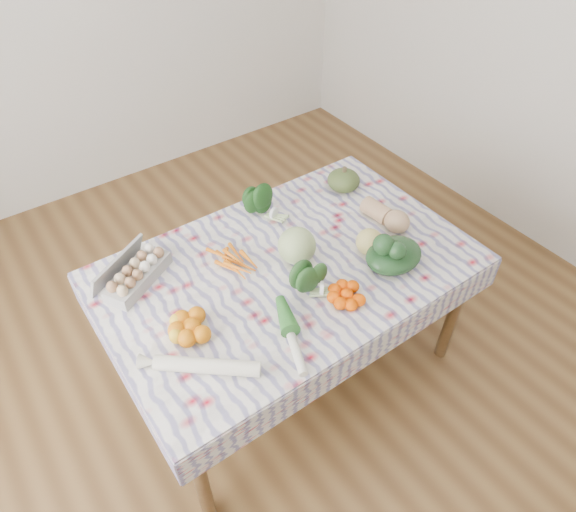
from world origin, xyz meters
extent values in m
plane|color=brown|center=(0.00, 0.00, 0.00)|extent=(4.50, 4.50, 0.00)
cube|color=brown|center=(0.00, 0.00, 0.73)|extent=(1.60, 1.00, 0.04)
cylinder|color=brown|center=(-0.74, -0.44, 0.35)|extent=(0.06, 0.06, 0.71)
cylinder|color=brown|center=(0.74, -0.44, 0.35)|extent=(0.06, 0.06, 0.71)
cylinder|color=brown|center=(-0.74, 0.44, 0.35)|extent=(0.06, 0.06, 0.71)
cylinder|color=brown|center=(0.74, 0.44, 0.35)|extent=(0.06, 0.06, 0.71)
cube|color=silver|center=(0.00, 0.00, 0.76)|extent=(1.66, 1.06, 0.01)
cube|color=#A3A39F|center=(-0.59, 0.29, 0.81)|extent=(0.35, 0.28, 0.09)
cube|color=orange|center=(-0.19, 0.14, 0.78)|extent=(0.22, 0.20, 0.04)
ellipsoid|color=#163E14|center=(0.11, 0.36, 0.83)|extent=(0.20, 0.19, 0.14)
ellipsoid|color=#445828|center=(0.58, 0.31, 0.82)|extent=(0.21, 0.21, 0.11)
sphere|color=#A0BA73|center=(0.05, 0.01, 0.85)|extent=(0.17, 0.17, 0.17)
ellipsoid|color=tan|center=(0.56, -0.03, 0.82)|extent=(0.14, 0.27, 0.12)
cube|color=orange|center=(-0.53, -0.09, 0.80)|extent=(0.29, 0.29, 0.08)
ellipsoid|color=#1F461B|center=(-0.03, -0.19, 0.82)|extent=(0.22, 0.22, 0.11)
cube|color=#FF5200|center=(0.08, -0.31, 0.79)|extent=(0.25, 0.25, 0.06)
sphere|color=#C8BA5F|center=(0.36, -0.14, 0.82)|extent=(0.15, 0.15, 0.12)
ellipsoid|color=black|center=(0.38, -0.27, 0.82)|extent=(0.32, 0.28, 0.12)
cylinder|color=white|center=(-0.57, -0.28, 0.79)|extent=(0.36, 0.31, 0.06)
cylinder|color=silver|center=(-0.23, -0.35, 0.78)|extent=(0.16, 0.35, 0.04)
camera|label=1|loc=(-0.96, -1.35, 2.38)|focal=32.00mm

